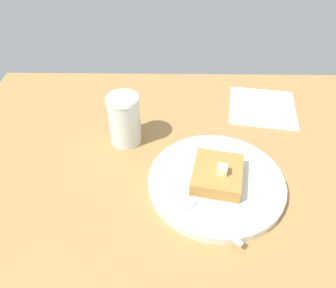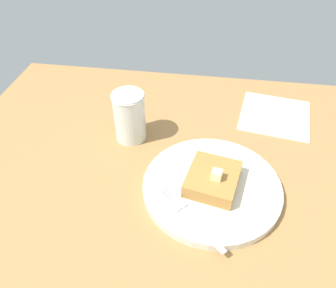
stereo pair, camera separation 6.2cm
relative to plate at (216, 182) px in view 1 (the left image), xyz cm
name	(u,v)px [view 1 (the left image)]	position (x,y,z in cm)	size (l,w,h in cm)	color
table_surface	(198,234)	(-3.83, -10.02, -1.82)	(101.34, 101.34, 1.81)	#A37744
plate	(216,182)	(0.00, 0.00, 0.00)	(24.98, 24.98, 1.58)	silver
toast_slice_center	(217,174)	(0.00, 0.00, 1.98)	(8.66, 9.66, 2.65)	#B47C3A
butter_pat_primary	(222,170)	(0.52, -0.97, 4.19)	(1.76, 1.58, 1.76)	beige
fork	(197,209)	(-3.94, -6.96, 0.84)	(12.48, 12.18, 0.36)	silver
syrup_jar	(125,122)	(-17.89, 12.49, 3.97)	(6.75, 6.75, 10.81)	#5E2C11
napkin	(262,107)	(13.58, 24.75, -0.77)	(15.41, 15.71, 0.30)	white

